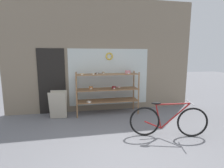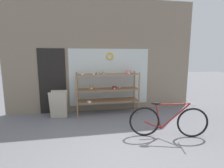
{
  "view_description": "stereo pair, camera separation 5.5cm",
  "coord_description": "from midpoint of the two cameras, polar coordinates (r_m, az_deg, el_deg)",
  "views": [
    {
      "loc": [
        -0.86,
        -2.93,
        1.88
      ],
      "look_at": [
        0.03,
        1.57,
        1.13
      ],
      "focal_mm": 28.0,
      "sensor_mm": 36.0,
      "label": 1
    },
    {
      "loc": [
        -0.81,
        -2.94,
        1.88
      ],
      "look_at": [
        0.03,
        1.57,
        1.13
      ],
      "focal_mm": 28.0,
      "sensor_mm": 36.0,
      "label": 2
    }
  ],
  "objects": [
    {
      "name": "ground_plane",
      "position": [
        3.58,
        4.9,
        -22.35
      ],
      "size": [
        30.0,
        30.0,
        0.0
      ],
      "primitive_type": "plane",
      "color": "slate"
    },
    {
      "name": "sandwich_board",
      "position": [
        5.5,
        -16.78,
        -6.48
      ],
      "size": [
        0.52,
        0.42,
        0.83
      ],
      "rotation": [
        0.0,
        0.0,
        -0.09
      ],
      "color": "#B2A893",
      "rests_on": "ground_plane"
    },
    {
      "name": "storefront_facade",
      "position": [
        5.92,
        -2.84,
        8.63
      ],
      "size": [
        6.31,
        0.13,
        3.72
      ],
      "color": "gray",
      "rests_on": "ground_plane"
    },
    {
      "name": "bicycle",
      "position": [
        4.34,
        18.15,
        -11.44
      ],
      "size": [
        1.76,
        0.58,
        0.84
      ],
      "rotation": [
        0.0,
        0.0,
        -0.25
      ],
      "color": "black",
      "rests_on": "ground_plane"
    },
    {
      "name": "display_case",
      "position": [
        5.62,
        -1.11,
        -1.25
      ],
      "size": [
        1.99,
        0.55,
        1.4
      ],
      "color": "#8E6642",
      "rests_on": "ground_plane"
    }
  ]
}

